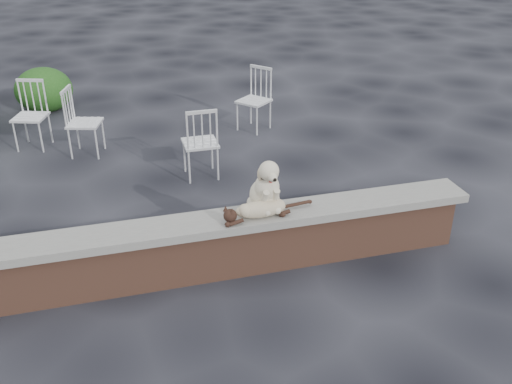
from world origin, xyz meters
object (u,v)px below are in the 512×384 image
object	(u,v)px
chair_c	(200,142)
chair_d	(254,100)
chair_e	(85,122)
cat	(260,208)
dog	(264,182)
chair_b	(30,116)

from	to	relation	value
chair_c	chair_d	bearing A→B (deg)	-127.54
chair_c	chair_e	bearing A→B (deg)	-39.10
cat	chair_e	size ratio (longest dim) A/B	1.12
chair_d	cat	bearing A→B (deg)	-54.50
cat	chair_d	distance (m)	3.74
dog	chair_b	bearing A→B (deg)	118.39
dog	chair_b	size ratio (longest dim) A/B	0.57
cat	chair_d	world-z (taller)	chair_d
cat	chair_b	size ratio (longest dim) A/B	1.12
cat	chair_d	bearing A→B (deg)	71.04
chair_b	chair_e	distance (m)	0.86
chair_b	cat	bearing A→B (deg)	-40.94
dog	chair_b	world-z (taller)	dog
chair_e	chair_c	size ratio (longest dim) A/B	1.00
cat	chair_b	distance (m)	4.40
chair_b	chair_e	size ratio (longest dim) A/B	1.00
dog	chair_b	distance (m)	4.33
chair_d	chair_c	size ratio (longest dim) A/B	1.00
chair_c	cat	bearing A→B (deg)	93.89
chair_e	chair_b	bearing A→B (deg)	74.44
dog	chair_d	bearing A→B (deg)	71.68
chair_b	chair_c	world-z (taller)	same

